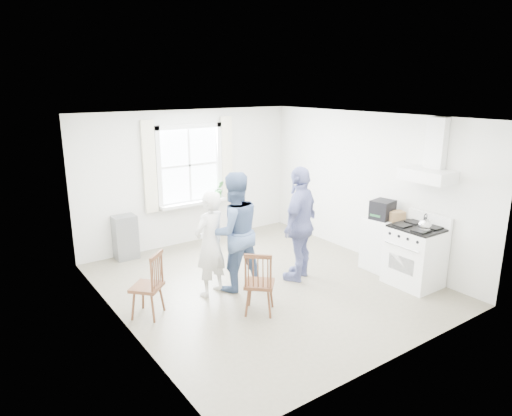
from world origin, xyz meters
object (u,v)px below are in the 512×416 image
(person_left, at_px, (210,244))
(gas_stove, at_px, (415,255))
(person_mid, at_px, (234,232))
(stereo_stack, at_px, (383,210))
(person_right, at_px, (300,224))
(low_cabinet, at_px, (382,244))
(windsor_chair_b, at_px, (259,277))
(windsor_chair_a, at_px, (153,278))

(person_left, bearing_deg, gas_stove, 132.93)
(person_mid, bearing_deg, gas_stove, 155.54)
(person_left, bearing_deg, stereo_stack, 145.50)
(person_mid, relative_size, person_right, 0.99)
(gas_stove, bearing_deg, person_right, 136.87)
(person_mid, bearing_deg, low_cabinet, 169.66)
(low_cabinet, xyz_separation_m, windsor_chair_b, (-2.65, -0.12, 0.11))
(gas_stove, xyz_separation_m, windsor_chair_b, (-2.58, 0.58, 0.08))
(person_right, bearing_deg, stereo_stack, 131.18)
(low_cabinet, xyz_separation_m, stereo_stack, (-0.04, 0.01, 0.61))
(stereo_stack, bearing_deg, gas_stove, -92.15)
(gas_stove, height_order, windsor_chair_a, gas_stove)
(gas_stove, xyz_separation_m, windsor_chair_a, (-3.74, 1.37, 0.08))
(stereo_stack, distance_m, person_mid, 2.54)
(person_left, height_order, person_mid, person_mid)
(stereo_stack, height_order, person_mid, person_mid)
(person_left, xyz_separation_m, person_mid, (0.39, -0.03, 0.12))
(windsor_chair_a, relative_size, person_mid, 0.51)
(person_mid, xyz_separation_m, person_right, (1.07, -0.28, 0.01))
(person_mid, bearing_deg, person_left, 3.64)
(low_cabinet, height_order, stereo_stack, stereo_stack)
(stereo_stack, height_order, person_right, person_right)
(gas_stove, height_order, low_cabinet, gas_stove)
(gas_stove, relative_size, low_cabinet, 1.24)
(gas_stove, distance_m, stereo_stack, 0.91)
(windsor_chair_a, distance_m, person_mid, 1.42)
(low_cabinet, height_order, windsor_chair_b, windsor_chair_b)
(person_mid, bearing_deg, person_right, 173.10)
(gas_stove, relative_size, person_right, 0.61)
(windsor_chair_b, xyz_separation_m, person_mid, (0.20, 0.93, 0.35))
(stereo_stack, height_order, windsor_chair_b, stereo_stack)
(windsor_chair_a, relative_size, windsor_chair_b, 1.00)
(windsor_chair_a, bearing_deg, person_left, 9.68)
(person_left, bearing_deg, windsor_chair_b, 83.38)
(person_left, bearing_deg, windsor_chair_a, -8.34)
(stereo_stack, bearing_deg, person_left, 163.52)
(stereo_stack, distance_m, windsor_chair_b, 2.65)
(person_mid, height_order, person_right, person_right)
(person_mid, bearing_deg, windsor_chair_b, 85.77)
(stereo_stack, relative_size, windsor_chair_a, 0.44)
(person_left, bearing_deg, person_mid, 157.66)
(person_left, relative_size, person_right, 0.86)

